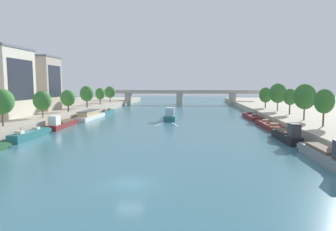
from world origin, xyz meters
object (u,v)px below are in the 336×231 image
barge_midriver (171,115)px  tree_left_end_of_row (2,102)px  tree_left_far (87,94)px  bridge_far (180,95)px  tree_left_midway (100,94)px  tree_left_distant (110,92)px  moored_boat_left_end (62,124)px  moored_boat_left_downstream (90,115)px  tree_right_midway (266,95)px  tree_right_past_mid (305,97)px  tree_right_second (324,101)px  moored_boat_left_far (30,135)px  moored_boat_left_near (107,112)px  tree_left_second (68,98)px  tree_left_past_mid (42,101)px  tree_right_end_of_row (278,93)px  moored_boat_right_downstream (328,155)px  moored_boat_right_midway (269,125)px  tree_right_distant (290,97)px  moored_boat_right_far (252,117)px

barge_midriver → tree_left_end_of_row: 41.65m
tree_left_far → bridge_far: bearing=58.1°
tree_left_midway → tree_left_distant: size_ratio=0.94×
moored_boat_left_end → moored_boat_left_downstream: bearing=87.7°
tree_right_midway → tree_left_distant: bearing=157.9°
tree_right_past_mid → tree_right_second: bearing=-90.0°
moored_boat_left_far → bridge_far: 90.09m
moored_boat_left_near → tree_left_second: 16.82m
tree_left_past_mid → tree_right_end_of_row: tree_right_end_of_row is taller
moored_boat_right_downstream → tree_left_second: size_ratio=2.21×
moored_boat_left_far → tree_left_far: bearing=97.4°
bridge_far → tree_left_midway: bearing=-132.4°
moored_boat_right_midway → tree_left_past_mid: size_ratio=2.30×
barge_midriver → tree_right_midway: size_ratio=2.64×
moored_boat_right_downstream → tree_left_second: tree_left_second is taller
moored_boat_right_midway → tree_left_second: size_ratio=2.33×
tree_left_distant → moored_boat_right_midway: bearing=-46.8°
tree_left_end_of_row → tree_right_distant: size_ratio=1.05×
moored_boat_left_far → tree_left_midway: (-5.72, 56.88, 5.15)m
tree_right_distant → tree_right_end_of_row: size_ratio=0.83×
tree_left_second → bridge_far: (27.92, 57.87, -1.25)m
tree_right_midway → moored_boat_left_far: bearing=-137.4°
tree_left_second → bridge_far: tree_left_second is taller
moored_boat_right_midway → tree_left_past_mid: tree_left_past_mid is taller
tree_right_end_of_row → tree_left_distant: bearing=149.3°
moored_boat_left_near → tree_right_midway: (50.22, 2.57, 5.42)m
tree_right_second → moored_boat_right_midway: bearing=121.8°
moored_boat_right_downstream → tree_left_distant: 95.93m
tree_right_past_mid → moored_boat_right_downstream: bearing=-104.5°
tree_left_far → moored_boat_left_end: bearing=-79.9°
tree_left_midway → tree_left_distant: bearing=89.5°
tree_left_past_mid → tree_right_past_mid: (56.30, 0.06, 1.09)m
moored_boat_right_far → tree_left_end_of_row: size_ratio=2.12×
moored_boat_left_end → moored_boat_right_far: 48.93m
tree_left_end_of_row → tree_left_far: 41.70m
moored_boat_left_near → bridge_far: size_ratio=0.15×
moored_boat_right_far → moored_boat_right_downstream: bearing=-90.2°
tree_left_second → tree_left_far: (0.30, 13.52, 0.77)m
barge_midriver → tree_left_distant: (-27.74, 37.77, 5.09)m
tree_left_second → tree_right_midway: (56.72, 17.24, 0.38)m
tree_right_end_of_row → tree_left_far: bearing=172.7°
moored_boat_left_far → moored_boat_right_downstream: 45.66m
tree_left_far → tree_right_midway: tree_left_far is taller
moored_boat_left_near → tree_left_distant: bearing=103.7°
tree_right_end_of_row → moored_boat_left_downstream: bearing=-172.2°
moored_boat_left_far → moored_boat_left_near: size_ratio=0.98×
moored_boat_right_downstream → moored_boat_right_midway: moored_boat_right_downstream is taller
moored_boat_right_downstream → tree_right_past_mid: 28.62m
tree_left_end_of_row → barge_midriver: bearing=47.6°
tree_right_distant → bridge_far: bearing=116.1°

